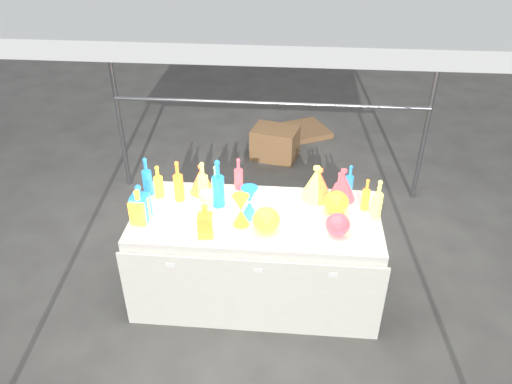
# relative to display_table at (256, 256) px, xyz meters

# --- Properties ---
(ground) EXTENTS (80.00, 80.00, 0.00)m
(ground) POSITION_rel_display_table_xyz_m (-0.00, 0.01, -0.37)
(ground) COLOR #62605B
(ground) RESTS_ON ground
(display_table) EXTENTS (1.84, 0.83, 0.75)m
(display_table) POSITION_rel_display_table_xyz_m (0.00, 0.00, 0.00)
(display_table) COLOR white
(display_table) RESTS_ON ground
(cardboard_box_closed) EXTENTS (0.58, 0.48, 0.37)m
(cardboard_box_closed) POSITION_rel_display_table_xyz_m (0.03, 2.24, -0.19)
(cardboard_box_closed) COLOR #986C45
(cardboard_box_closed) RESTS_ON ground
(cardboard_box_flat) EXTENTS (0.94, 0.85, 0.07)m
(cardboard_box_flat) POSITION_rel_display_table_xyz_m (0.27, 2.86, -0.34)
(cardboard_box_flat) COLOR #986C45
(cardboard_box_flat) RESTS_ON ground
(bottle_0) EXTENTS (0.09, 0.09, 0.27)m
(bottle_0) POSITION_rel_display_table_xyz_m (-0.76, 0.20, 0.51)
(bottle_0) COLOR red
(bottle_0) RESTS_ON display_table
(bottle_1) EXTENTS (0.08, 0.08, 0.32)m
(bottle_1) POSITION_rel_display_table_xyz_m (-0.85, 0.22, 0.53)
(bottle_1) COLOR #15782C
(bottle_1) RESTS_ON display_table
(bottle_2) EXTENTS (0.10, 0.10, 0.33)m
(bottle_2) POSITION_rel_display_table_xyz_m (-0.59, 0.16, 0.54)
(bottle_2) COLOR yellow
(bottle_2) RESTS_ON display_table
(bottle_3) EXTENTS (0.09, 0.09, 0.27)m
(bottle_3) POSITION_rel_display_table_xyz_m (-0.17, 0.36, 0.51)
(bottle_3) COLOR #1C1A9A
(bottle_3) RESTS_ON display_table
(bottle_4) EXTENTS (0.08, 0.08, 0.33)m
(bottle_4) POSITION_rel_display_table_xyz_m (-0.41, 0.18, 0.54)
(bottle_4) COLOR #13637C
(bottle_4) RESTS_ON display_table
(bottle_5) EXTENTS (0.09, 0.09, 0.33)m
(bottle_5) POSITION_rel_display_table_xyz_m (-0.30, 0.14, 0.54)
(bottle_5) COLOR #D129BF
(bottle_5) RESTS_ON display_table
(bottle_7) EXTENTS (0.11, 0.11, 0.39)m
(bottle_7) POSITION_rel_display_table_xyz_m (-0.29, 0.11, 0.57)
(bottle_7) COLOR #15782C
(bottle_7) RESTS_ON display_table
(decanter_0) EXTENTS (0.13, 0.13, 0.27)m
(decanter_0) POSITION_rel_display_table_xyz_m (-0.81, -0.14, 0.51)
(decanter_0) COLOR red
(decanter_0) RESTS_ON display_table
(decanter_1) EXTENTS (0.11, 0.11, 0.26)m
(decanter_1) POSITION_rel_display_table_xyz_m (-0.32, -0.26, 0.50)
(decanter_1) COLOR yellow
(decanter_1) RESTS_ON display_table
(decanter_2) EXTENTS (0.12, 0.12, 0.28)m
(decanter_2) POSITION_rel_display_table_xyz_m (-0.81, -0.10, 0.52)
(decanter_2) COLOR #15782C
(decanter_2) RESTS_ON display_table
(hourglass_0) EXTENTS (0.16, 0.16, 0.24)m
(hourglass_0) POSITION_rel_display_table_xyz_m (-0.10, -0.11, 0.50)
(hourglass_0) COLOR yellow
(hourglass_0) RESTS_ON display_table
(hourglass_3) EXTENTS (0.10, 0.10, 0.19)m
(hourglass_3) POSITION_rel_display_table_xyz_m (-0.35, -0.00, 0.47)
(hourglass_3) COLOR #D129BF
(hourglass_3) RESTS_ON display_table
(hourglass_5) EXTENTS (0.14, 0.14, 0.25)m
(hourglass_5) POSITION_rel_display_table_xyz_m (-0.05, -0.01, 0.50)
(hourglass_5) COLOR #15782C
(hourglass_5) RESTS_ON display_table
(globe_0) EXTENTS (0.20, 0.20, 0.16)m
(globe_0) POSITION_rel_display_table_xyz_m (0.09, -0.16, 0.45)
(globe_0) COLOR red
(globe_0) RESTS_ON display_table
(globe_1) EXTENTS (0.21, 0.21, 0.13)m
(globe_1) POSITION_rel_display_table_xyz_m (0.58, -0.14, 0.44)
(globe_1) COLOR #13637C
(globe_1) RESTS_ON display_table
(globe_2) EXTENTS (0.18, 0.18, 0.15)m
(globe_2) POSITION_rel_display_table_xyz_m (0.58, 0.11, 0.45)
(globe_2) COLOR yellow
(globe_2) RESTS_ON display_table
(globe_3) EXTENTS (0.19, 0.19, 0.14)m
(globe_3) POSITION_rel_display_table_xyz_m (0.57, -0.16, 0.45)
(globe_3) COLOR #1C1A9A
(globe_3) RESTS_ON display_table
(lampshade_0) EXTENTS (0.24, 0.24, 0.23)m
(lampshade_0) POSITION_rel_display_table_xyz_m (-0.44, 0.29, 0.49)
(lampshade_0) COLOR yellow
(lampshade_0) RESTS_ON display_table
(lampshade_1) EXTENTS (0.25, 0.25, 0.26)m
(lampshade_1) POSITION_rel_display_table_xyz_m (0.45, 0.27, 0.50)
(lampshade_1) COLOR yellow
(lampshade_1) RESTS_ON display_table
(lampshade_2) EXTENTS (0.28, 0.28, 0.25)m
(lampshade_2) POSITION_rel_display_table_xyz_m (0.63, 0.29, 0.50)
(lampshade_2) COLOR #1C1A9A
(lampshade_2) RESTS_ON display_table
(lampshade_3) EXTENTS (0.25, 0.25, 0.27)m
(lampshade_3) POSITION_rel_display_table_xyz_m (0.43, 0.28, 0.51)
(lampshade_3) COLOR #13637C
(lampshade_3) RESTS_ON display_table
(bottle_8) EXTENTS (0.06, 0.06, 0.26)m
(bottle_8) POSITION_rel_display_table_xyz_m (0.68, 0.33, 0.51)
(bottle_8) COLOR #15782C
(bottle_8) RESTS_ON display_table
(bottle_9) EXTENTS (0.08, 0.08, 0.26)m
(bottle_9) POSITION_rel_display_table_xyz_m (0.79, 0.16, 0.50)
(bottle_9) COLOR yellow
(bottle_9) RESTS_ON display_table
(bottle_10) EXTENTS (0.08, 0.08, 0.29)m
(bottle_10) POSITION_rel_display_table_xyz_m (0.59, 0.19, 0.52)
(bottle_10) COLOR #1C1A9A
(bottle_10) RESTS_ON display_table
(bottle_11) EXTENTS (0.08, 0.08, 0.32)m
(bottle_11) POSITION_rel_display_table_xyz_m (0.86, 0.05, 0.53)
(bottle_11) COLOR #13637C
(bottle_11) RESTS_ON display_table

